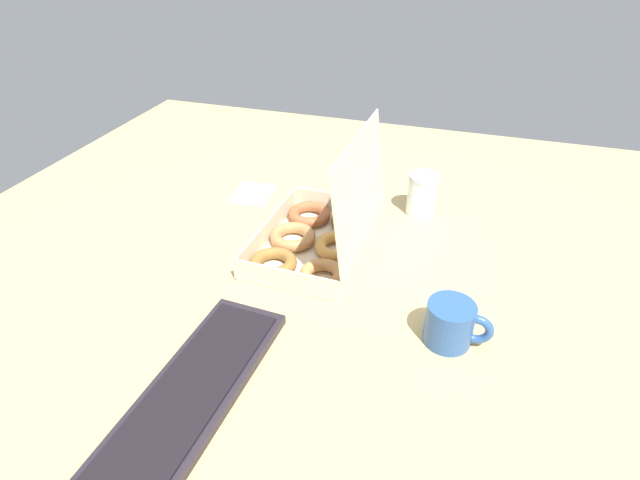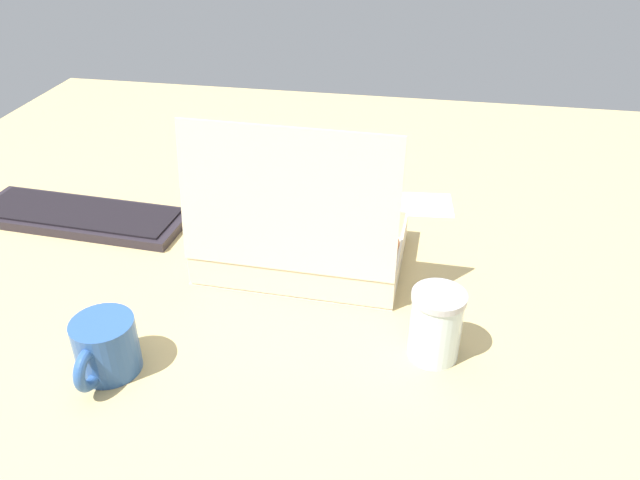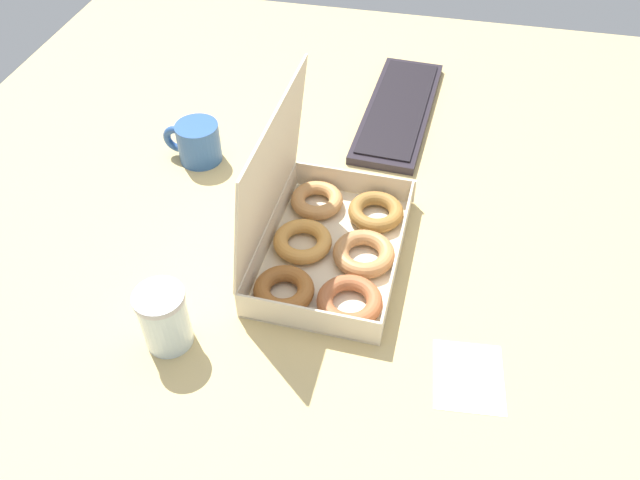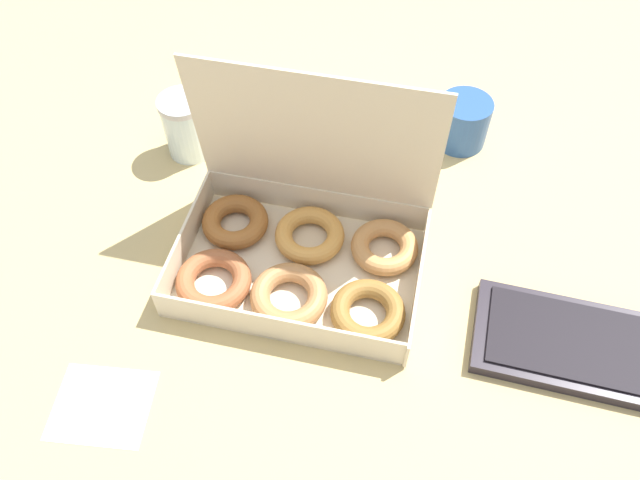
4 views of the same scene
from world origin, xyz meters
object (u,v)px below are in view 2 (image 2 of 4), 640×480
donut_box (303,246)px  glass_jar (436,325)px  keyboard (80,216)px  coffee_mug (105,347)px

donut_box → glass_jar: (-23.06, 19.79, 1.84)cm
keyboard → coffee_mug: coffee_mug is taller
coffee_mug → glass_jar: 45.73cm
coffee_mug → glass_jar: (-44.26, -11.45, 1.22)cm
keyboard → donut_box: bearing=171.6°
glass_jar → donut_box: bearing=-40.6°
keyboard → coffee_mug: bearing=123.3°
keyboard → glass_jar: size_ratio=3.97×
keyboard → glass_jar: glass_jar is taller
keyboard → glass_jar: bearing=159.0°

